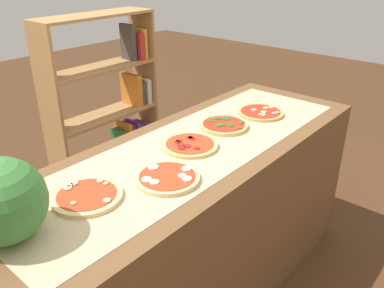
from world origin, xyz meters
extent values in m
cube|color=brown|center=(0.00, 0.00, 0.45)|extent=(2.08, 0.71, 0.91)
cube|color=tan|center=(0.00, 0.00, 0.91)|extent=(1.87, 0.55, 0.00)
cylinder|color=#E5C17F|center=(-0.57, 0.02, 0.92)|extent=(0.26, 0.26, 0.02)
cylinder|color=red|center=(-0.57, 0.02, 0.93)|extent=(0.22, 0.22, 0.00)
cylinder|color=#C6B28E|center=(-0.55, -0.08, 0.93)|extent=(0.03, 0.03, 0.01)
cylinder|color=#C6B28E|center=(-0.49, 0.05, 0.93)|extent=(0.03, 0.03, 0.01)
cylinder|color=#C6B28E|center=(-0.56, 0.11, 0.93)|extent=(0.03, 0.03, 0.01)
cylinder|color=#C6B28E|center=(-0.49, 0.02, 0.93)|extent=(0.02, 0.02, 0.01)
cylinder|color=#C6B28E|center=(-0.60, 0.10, 0.93)|extent=(0.03, 0.03, 0.01)
cylinder|color=#C6B28E|center=(-0.58, 0.11, 0.93)|extent=(0.03, 0.03, 0.01)
cylinder|color=#C6B28E|center=(-0.64, 0.00, 0.93)|extent=(0.02, 0.02, 0.01)
cylinder|color=#E5C17F|center=(-0.29, -0.12, 0.92)|extent=(0.26, 0.26, 0.02)
cylinder|color=red|center=(-0.29, -0.12, 0.93)|extent=(0.23, 0.23, 0.00)
cylinder|color=#EFE5CC|center=(-0.28, -0.03, 0.93)|extent=(0.04, 0.04, 0.00)
cylinder|color=#EFE5CC|center=(-0.20, -0.14, 0.93)|extent=(0.04, 0.04, 0.00)
cylinder|color=#EFE5CC|center=(-0.26, -0.19, 0.93)|extent=(0.04, 0.04, 0.00)
cylinder|color=#EFE5CC|center=(-0.25, -0.16, 0.93)|extent=(0.03, 0.03, 0.00)
cylinder|color=#EFE5CC|center=(-0.36, -0.08, 0.93)|extent=(0.04, 0.04, 0.00)
cylinder|color=#EFE5CC|center=(-0.36, -0.12, 0.93)|extent=(0.04, 0.04, 0.00)
cylinder|color=#DBB26B|center=(0.00, 0.01, 0.92)|extent=(0.26, 0.26, 0.02)
cylinder|color=red|center=(0.00, 0.01, 0.93)|extent=(0.22, 0.22, 0.00)
cylinder|color=maroon|center=(0.04, 0.03, 0.93)|extent=(0.03, 0.03, 0.00)
cylinder|color=maroon|center=(0.04, 0.05, 0.93)|extent=(0.03, 0.03, 0.00)
cylinder|color=maroon|center=(0.05, 0.04, 0.93)|extent=(0.03, 0.03, 0.00)
cylinder|color=maroon|center=(-0.06, 0.01, 0.93)|extent=(0.04, 0.04, 0.00)
cylinder|color=maroon|center=(-0.03, 0.00, 0.93)|extent=(0.04, 0.04, 0.00)
cylinder|color=maroon|center=(-0.05, 0.03, 0.93)|extent=(0.03, 0.03, 0.00)
cylinder|color=maroon|center=(-0.03, 0.06, 0.93)|extent=(0.03, 0.03, 0.00)
cylinder|color=maroon|center=(-0.02, -0.05, 0.93)|extent=(0.03, 0.03, 0.00)
cylinder|color=maroon|center=(-0.02, 0.06, 0.93)|extent=(0.03, 0.03, 0.00)
cylinder|color=#DBB26B|center=(0.29, 0.03, 0.92)|extent=(0.25, 0.25, 0.02)
cylinder|color=red|center=(0.29, 0.03, 0.93)|extent=(0.22, 0.22, 0.00)
ellipsoid|color=#286B23|center=(0.29, -0.07, 0.94)|extent=(0.03, 0.03, 0.00)
ellipsoid|color=#286B23|center=(0.30, 0.00, 0.94)|extent=(0.05, 0.05, 0.00)
ellipsoid|color=#286B23|center=(0.27, 0.10, 0.94)|extent=(0.02, 0.03, 0.00)
ellipsoid|color=#286B23|center=(0.35, 0.06, 0.94)|extent=(0.05, 0.05, 0.00)
ellipsoid|color=#286B23|center=(0.33, 0.09, 0.94)|extent=(0.03, 0.03, 0.00)
ellipsoid|color=#286B23|center=(0.31, 0.10, 0.94)|extent=(0.05, 0.05, 0.00)
ellipsoid|color=#286B23|center=(0.25, 0.03, 0.94)|extent=(0.05, 0.04, 0.00)
ellipsoid|color=#286B23|center=(0.35, -0.04, 0.94)|extent=(0.04, 0.02, 0.00)
ellipsoid|color=#286B23|center=(0.29, -0.02, 0.94)|extent=(0.04, 0.04, 0.00)
ellipsoid|color=#286B23|center=(0.34, 0.06, 0.94)|extent=(0.04, 0.05, 0.00)
ellipsoid|color=#286B23|center=(0.26, 0.03, 0.94)|extent=(0.05, 0.05, 0.00)
cylinder|color=tan|center=(0.57, -0.02, 0.92)|extent=(0.26, 0.26, 0.02)
cylinder|color=red|center=(0.57, -0.02, 0.93)|extent=(0.22, 0.22, 0.00)
cylinder|color=#C6B28E|center=(0.66, -0.03, 0.93)|extent=(0.03, 0.03, 0.01)
cylinder|color=#C6B28E|center=(0.63, -0.02, 0.93)|extent=(0.03, 0.03, 0.01)
cylinder|color=#C6B28E|center=(0.56, -0.04, 0.93)|extent=(0.03, 0.03, 0.01)
cylinder|color=#C6B28E|center=(0.52, -0.05, 0.93)|extent=(0.02, 0.02, 0.01)
cylinder|color=#C6B28E|center=(0.60, -0.10, 0.93)|extent=(0.02, 0.02, 0.01)
cylinder|color=#C6B28E|center=(0.52, -0.06, 0.93)|extent=(0.03, 0.03, 0.01)
cylinder|color=#C6B28E|center=(0.58, -0.09, 0.93)|extent=(0.02, 0.02, 0.01)
cylinder|color=#C6B28E|center=(0.56, 0.02, 0.93)|extent=(0.03, 0.03, 0.01)
cylinder|color=#C6B28E|center=(0.54, -0.06, 0.93)|extent=(0.02, 0.02, 0.01)
sphere|color=#387A33|center=(-0.86, 0.02, 1.05)|extent=(0.28, 0.28, 0.28)
cube|color=#A87A47|center=(0.72, 1.10, 0.69)|extent=(0.02, 0.24, 1.38)
cube|color=#A87A47|center=(-0.08, 1.09, 0.69)|extent=(0.02, 0.24, 1.38)
cube|color=#A87A47|center=(0.32, 1.09, 0.01)|extent=(0.79, 0.25, 0.02)
cube|color=silver|center=(0.69, 1.10, 0.11)|extent=(0.04, 0.19, 0.18)
cube|color=#47423D|center=(0.63, 1.10, 0.10)|extent=(0.04, 0.17, 0.16)
cube|color=gold|center=(0.58, 1.09, 0.10)|extent=(0.03, 0.19, 0.16)
cube|color=#A87A47|center=(0.32, 1.09, 0.35)|extent=(0.79, 0.25, 0.02)
cube|color=orange|center=(0.69, 1.10, 0.44)|extent=(0.03, 0.14, 0.16)
cube|color=#753384|center=(0.66, 1.10, 0.45)|extent=(0.03, 0.20, 0.18)
cube|color=#234799|center=(0.61, 1.10, 0.45)|extent=(0.04, 0.16, 0.19)
cube|color=#753384|center=(0.57, 1.09, 0.47)|extent=(0.03, 0.17, 0.21)
cube|color=#753384|center=(0.52, 1.09, 0.46)|extent=(0.04, 0.14, 0.21)
cube|color=orange|center=(0.48, 1.09, 0.47)|extent=(0.03, 0.18, 0.23)
cube|color=#2D753D|center=(0.44, 1.09, 0.45)|extent=(0.05, 0.15, 0.18)
cube|color=#A87A47|center=(0.32, 1.09, 0.69)|extent=(0.79, 0.25, 0.02)
cube|color=silver|center=(0.69, 1.10, 0.79)|extent=(0.04, 0.19, 0.18)
cube|color=#47423D|center=(0.64, 1.10, 0.79)|extent=(0.04, 0.17, 0.18)
cube|color=orange|center=(0.59, 1.09, 0.82)|extent=(0.05, 0.19, 0.23)
cube|color=#A87A47|center=(0.32, 1.09, 1.03)|extent=(0.79, 0.25, 0.02)
cube|color=gold|center=(0.69, 1.10, 1.14)|extent=(0.04, 0.16, 0.21)
cube|color=#B22823|center=(0.64, 1.10, 1.13)|extent=(0.05, 0.20, 0.19)
cube|color=#47423D|center=(0.59, 1.09, 1.16)|extent=(0.03, 0.14, 0.25)
cube|color=#A87A47|center=(0.32, 1.09, 1.37)|extent=(0.79, 0.25, 0.02)
camera|label=1|loc=(-1.25, -1.07, 1.73)|focal=36.93mm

